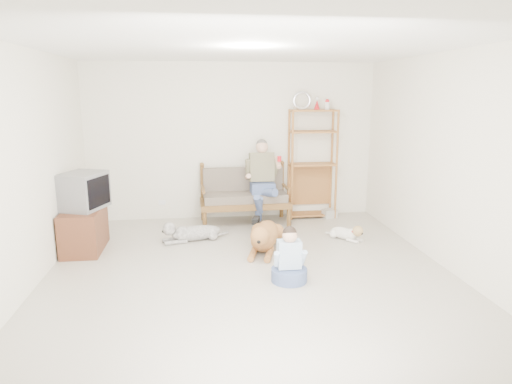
{
  "coord_description": "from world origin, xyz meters",
  "views": [
    {
      "loc": [
        -0.59,
        -5.2,
        2.21
      ],
      "look_at": [
        0.2,
        1.0,
        0.83
      ],
      "focal_mm": 32.0,
      "sensor_mm": 36.0,
      "label": 1
    }
  ],
  "objects": [
    {
      "name": "ceiling",
      "position": [
        0.0,
        0.0,
        2.7
      ],
      "size": [
        5.5,
        5.5,
        0.0
      ],
      "primitive_type": "plane",
      "rotation": [
        3.14,
        0.0,
        0.0
      ],
      "color": "white",
      "rests_on": "ground"
    },
    {
      "name": "child",
      "position": [
        0.44,
        -0.21,
        0.24
      ],
      "size": [
        0.43,
        0.43,
        0.68
      ],
      "rotation": [
        0.0,
        0.0,
        0.01
      ],
      "color": "#536499",
      "rests_on": "ground"
    },
    {
      "name": "etagere",
      "position": [
        1.39,
        2.55,
        0.98
      ],
      "size": [
        0.85,
        0.37,
        2.22
      ],
      "color": "#A36233",
      "rests_on": "ground"
    },
    {
      "name": "loveseat",
      "position": [
        0.17,
        2.36,
        0.49
      ],
      "size": [
        1.52,
        0.74,
        0.95
      ],
      "rotation": [
        0.0,
        0.0,
        0.02
      ],
      "color": "brown",
      "rests_on": "ground"
    },
    {
      "name": "wall_left",
      "position": [
        -2.5,
        0.0,
        1.35
      ],
      "size": [
        0.0,
        5.5,
        5.5
      ],
      "primitive_type": "plane",
      "rotation": [
        1.57,
        0.0,
        1.57
      ],
      "color": "silver",
      "rests_on": "ground"
    },
    {
      "name": "wall_back",
      "position": [
        0.0,
        2.75,
        1.35
      ],
      "size": [
        5.0,
        0.0,
        5.0
      ],
      "primitive_type": "plane",
      "rotation": [
        1.57,
        0.0,
        0.0
      ],
      "color": "silver",
      "rests_on": "ground"
    },
    {
      "name": "crt_tv",
      "position": [
        -2.19,
        1.25,
        0.86
      ],
      "size": [
        0.68,
        0.75,
        0.51
      ],
      "rotation": [
        0.0,
        0.0,
        -0.36
      ],
      "color": "slate",
      "rests_on": "tv_stand"
    },
    {
      "name": "man",
      "position": [
        0.44,
        2.14,
        0.66
      ],
      "size": [
        0.54,
        0.78,
        1.26
      ],
      "color": "#536499",
      "rests_on": "loveseat"
    },
    {
      "name": "shaggy_dog",
      "position": [
        -0.74,
        1.44,
        0.13
      ],
      "size": [
        1.06,
        0.45,
        0.32
      ],
      "rotation": [
        0.0,
        0.0,
        -1.3
      ],
      "color": "white",
      "rests_on": "ground"
    },
    {
      "name": "wall_right",
      "position": [
        2.5,
        0.0,
        1.35
      ],
      "size": [
        0.0,
        5.5,
        5.5
      ],
      "primitive_type": "plane",
      "rotation": [
        1.57,
        0.0,
        -1.57
      ],
      "color": "silver",
      "rests_on": "ground"
    },
    {
      "name": "wall_outlet",
      "position": [
        -1.25,
        2.73,
        0.3
      ],
      "size": [
        0.12,
        0.02,
        0.08
      ],
      "primitive_type": "cube",
      "color": "white",
      "rests_on": "ground"
    },
    {
      "name": "tv_stand",
      "position": [
        -2.23,
        1.23,
        0.3
      ],
      "size": [
        0.5,
        0.9,
        0.6
      ],
      "rotation": [
        0.0,
        0.0,
        0.0
      ],
      "color": "brown",
      "rests_on": "ground"
    },
    {
      "name": "golden_retriever",
      "position": [
        0.31,
        0.96,
        0.19
      ],
      "size": [
        0.64,
        1.49,
        0.46
      ],
      "rotation": [
        0.0,
        0.0,
        -0.27
      ],
      "color": "#A66839",
      "rests_on": "ground"
    },
    {
      "name": "floor",
      "position": [
        0.0,
        0.0,
        0.0
      ],
      "size": [
        5.5,
        5.5,
        0.0
      ],
      "primitive_type": "plane",
      "color": "beige",
      "rests_on": "ground"
    },
    {
      "name": "book_stack",
      "position": [
        1.71,
        2.45,
        0.08
      ],
      "size": [
        0.27,
        0.23,
        0.15
      ],
      "primitive_type": "cube",
      "rotation": [
        0.0,
        0.0,
        0.26
      ],
      "color": "beige",
      "rests_on": "ground"
    },
    {
      "name": "terrier",
      "position": [
        1.63,
        1.19,
        0.11
      ],
      "size": [
        0.48,
        0.56,
        0.26
      ],
      "rotation": [
        0.0,
        0.0,
        0.67
      ],
      "color": "silver",
      "rests_on": "ground"
    },
    {
      "name": "wall_front",
      "position": [
        0.0,
        -2.75,
        1.35
      ],
      "size": [
        5.0,
        0.0,
        5.0
      ],
      "primitive_type": "plane",
      "rotation": [
        -1.57,
        0.0,
        0.0
      ],
      "color": "silver",
      "rests_on": "ground"
    }
  ]
}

